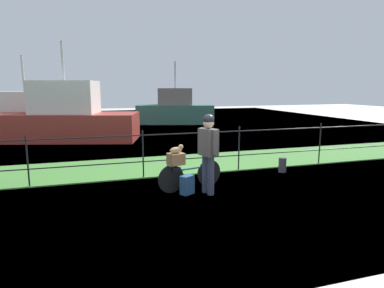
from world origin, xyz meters
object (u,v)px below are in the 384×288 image
object	(u,v)px
terrier_dog	(177,149)
moored_boat_near	(27,120)
backpack_on_paving	(187,185)
mooring_bollard	(282,165)
moored_boat_far	(66,119)
moored_boat_mid	(175,110)
wooden_crate	(176,159)
cyclist_person	(208,147)
bicycle_main	(190,175)

from	to	relation	value
terrier_dog	moored_boat_near	world-z (taller)	moored_boat_near
terrier_dog	backpack_on_paving	world-z (taller)	terrier_dog
mooring_bollard	moored_boat_near	size ratio (longest dim) A/B	0.07
moored_boat_far	moored_boat_mid	bearing A→B (deg)	39.94
wooden_crate	moored_boat_near	distance (m)	11.09
moored_boat_near	moored_boat_mid	xyz separation A→B (m)	(7.88, 3.14, 0.06)
cyclist_person	backpack_on_paving	bearing A→B (deg)	168.10
moored_boat_mid	moored_boat_far	xyz separation A→B (m)	(-6.06, -5.08, 0.10)
backpack_on_paving	moored_boat_far	world-z (taller)	moored_boat_far
bicycle_main	wooden_crate	world-z (taller)	wooden_crate
wooden_crate	moored_boat_near	world-z (taller)	moored_boat_near
backpack_on_paving	moored_boat_mid	size ratio (longest dim) A/B	0.08
wooden_crate	moored_boat_mid	xyz separation A→B (m)	(3.45, 13.31, 0.08)
wooden_crate	bicycle_main	bearing A→B (deg)	14.42
moored_boat_near	moored_boat_mid	bearing A→B (deg)	21.74
cyclist_person	moored_boat_mid	world-z (taller)	moored_boat_mid
moored_boat_far	backpack_on_paving	bearing A→B (deg)	-71.66
wooden_crate	mooring_bollard	bearing A→B (deg)	14.32
terrier_dog	moored_boat_far	xyz separation A→B (m)	(-2.64, 8.23, -0.02)
mooring_bollard	moored_boat_far	xyz separation A→B (m)	(-5.73, 7.44, 0.71)
backpack_on_paving	moored_boat_near	distance (m)	11.38
terrier_dog	backpack_on_paving	xyz separation A→B (m)	(0.16, -0.22, -0.72)
moored_boat_mid	wooden_crate	bearing A→B (deg)	-104.52
wooden_crate	mooring_bollard	distance (m)	3.25
cyclist_person	mooring_bollard	world-z (taller)	cyclist_person
terrier_dog	mooring_bollard	world-z (taller)	terrier_dog
terrier_dog	backpack_on_paving	bearing A→B (deg)	-54.29
bicycle_main	terrier_dog	bearing A→B (deg)	-165.58
terrier_dog	cyclist_person	xyz separation A→B (m)	(0.59, -0.31, 0.08)
backpack_on_paving	moored_boat_far	xyz separation A→B (m)	(-2.80, 8.45, 0.70)
mooring_bollard	moored_boat_mid	xyz separation A→B (m)	(0.34, 12.51, 0.61)
terrier_dog	cyclist_person	bearing A→B (deg)	-27.97
moored_boat_near	moored_boat_far	xyz separation A→B (m)	(1.82, -1.93, 0.16)
cyclist_person	moored_boat_far	bearing A→B (deg)	110.72
bicycle_main	mooring_bollard	bearing A→B (deg)	14.30
bicycle_main	cyclist_person	distance (m)	0.83
backpack_on_paving	moored_boat_near	size ratio (longest dim) A/B	0.07
mooring_bollard	bicycle_main	bearing A→B (deg)	-165.70
terrier_dog	wooden_crate	bearing A→B (deg)	-165.58
bicycle_main	moored_boat_mid	bearing A→B (deg)	76.76
backpack_on_paving	mooring_bollard	distance (m)	3.10
bicycle_main	backpack_on_paving	distance (m)	0.36
backpack_on_paving	terrier_dog	bearing A→B (deg)	-86.40
backpack_on_paving	moored_boat_near	xyz separation A→B (m)	(-4.62, 10.38, 0.54)
wooden_crate	cyclist_person	size ratio (longest dim) A/B	0.19
cyclist_person	moored_boat_far	size ratio (longest dim) A/B	0.27
cyclist_person	mooring_bollard	distance (m)	2.85
cyclist_person	moored_boat_far	distance (m)	9.13
bicycle_main	backpack_on_paving	xyz separation A→B (m)	(-0.15, -0.30, -0.12)
moored_boat_near	bicycle_main	bearing A→B (deg)	-64.67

